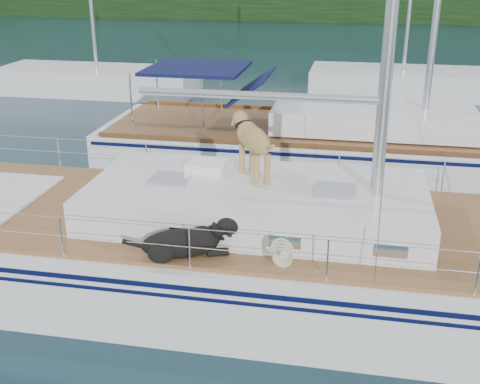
# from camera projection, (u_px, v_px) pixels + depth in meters

# --- Properties ---
(ground) EXTENTS (120.00, 120.00, 0.00)m
(ground) POSITION_uv_depth(u_px,v_px,m) (208.00, 283.00, 10.07)
(ground) COLOR black
(ground) RESTS_ON ground
(shore_bank) EXTENTS (92.00, 1.00, 1.20)m
(shore_bank) POSITION_uv_depth(u_px,v_px,m) (335.00, 12.00, 52.08)
(shore_bank) COLOR #595147
(shore_bank) RESTS_ON ground
(main_sailboat) EXTENTS (12.00, 3.82, 14.01)m
(main_sailboat) POSITION_uv_depth(u_px,v_px,m) (213.00, 247.00, 9.80)
(main_sailboat) COLOR white
(main_sailboat) RESTS_ON ground
(neighbor_sailboat) EXTENTS (11.00, 3.50, 13.30)m
(neighbor_sailboat) POSITION_uv_depth(u_px,v_px,m) (326.00, 148.00, 15.10)
(neighbor_sailboat) COLOR white
(neighbor_sailboat) RESTS_ON ground
(bg_boat_west) EXTENTS (8.00, 3.00, 11.65)m
(bg_boat_west) POSITION_uv_depth(u_px,v_px,m) (98.00, 81.00, 24.12)
(bg_boat_west) COLOR white
(bg_boat_west) RESTS_ON ground
(bg_boat_center) EXTENTS (7.20, 3.00, 11.65)m
(bg_boat_center) POSITION_uv_depth(u_px,v_px,m) (402.00, 82.00, 23.82)
(bg_boat_center) COLOR white
(bg_boat_center) RESTS_ON ground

